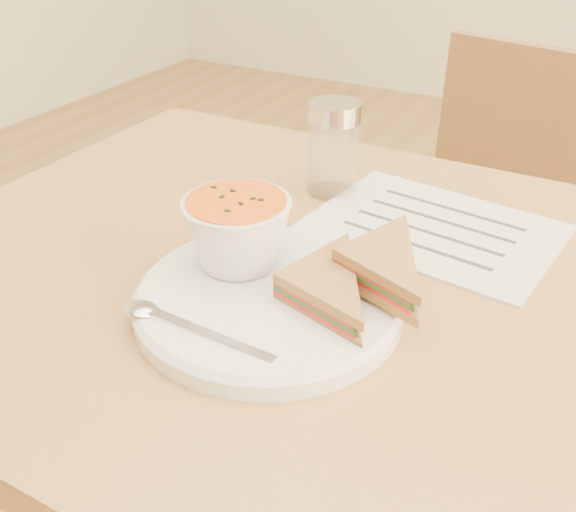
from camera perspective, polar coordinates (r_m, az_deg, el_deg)
The scene contains 8 objects.
chair_far at distance 1.24m, azimuth 15.57°, elevation -3.59°, with size 0.38×0.38×0.85m, color brown, non-canonical shape.
plate at distance 0.61m, azimuth -1.72°, elevation -3.97°, with size 0.26×0.26×0.02m, color white, non-canonical shape.
soup_bowl at distance 0.63m, azimuth -4.48°, elevation 1.86°, with size 0.11×0.11×0.07m, color white, non-canonical shape.
sandwich_half_a at distance 0.59m, azimuth -1.33°, elevation -2.88°, with size 0.11×0.11×0.03m, color #A76F3B, non-canonical shape.
sandwich_half_b at distance 0.60m, azimuth 3.90°, elevation -0.67°, with size 0.10×0.10×0.03m, color #A76F3B, non-canonical shape.
spoon at distance 0.56m, azimuth -8.70°, elevation -6.38°, with size 0.18×0.04×0.01m, color silver, non-canonical shape.
paper_menu at distance 0.77m, azimuth 12.85°, elevation 2.49°, with size 0.27×0.20×0.00m, color silver, non-canonical shape.
condiment_shaker at distance 0.82m, azimuth 4.02°, elevation 9.52°, with size 0.07×0.07×0.12m, color silver, non-canonical shape.
Camera 1 is at (0.20, -0.52, 1.11)m, focal length 40.00 mm.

